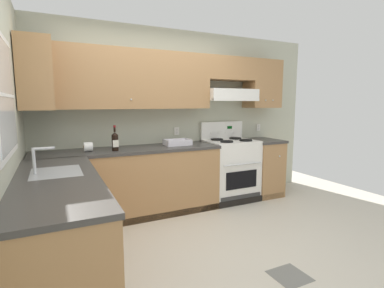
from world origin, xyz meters
TOP-DOWN VIEW (x-y plane):
  - ground_plane at (0.00, 0.00)m, footprint 7.04×7.04m
  - floor_accent_tile at (0.53, -0.71)m, footprint 0.30×0.30m
  - wall_back at (0.39, 1.53)m, footprint 4.68×0.57m
  - wall_left at (-1.59, 0.23)m, footprint 0.47×4.00m
  - counter_back_run at (0.01, 1.24)m, footprint 3.60×0.65m
  - counter_left_run at (-1.24, -0.00)m, footprint 0.63×1.91m
  - stove at (1.20, 1.25)m, footprint 0.76×0.62m
  - wine_bottle at (-0.57, 1.15)m, footprint 0.08×0.08m
  - bowl at (0.32, 1.27)m, footprint 0.36×0.23m
  - paper_towel_roll at (-0.87, 1.23)m, footprint 0.10×0.12m

SIDE VIEW (x-z plane):
  - ground_plane at x=0.00m, z-range 0.00..0.00m
  - floor_accent_tile at x=0.53m, z-range 0.00..0.01m
  - counter_back_run at x=0.01m, z-range 0.00..0.91m
  - counter_left_run at x=-1.24m, z-range -0.11..1.03m
  - stove at x=1.20m, z-range -0.12..1.08m
  - bowl at x=0.32m, z-range 0.90..0.98m
  - paper_towel_roll at x=-0.87m, z-range 0.91..1.03m
  - wine_bottle at x=-0.57m, z-range 0.88..1.19m
  - wall_left at x=-1.59m, z-range 0.07..2.62m
  - wall_back at x=0.39m, z-range 0.20..2.75m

